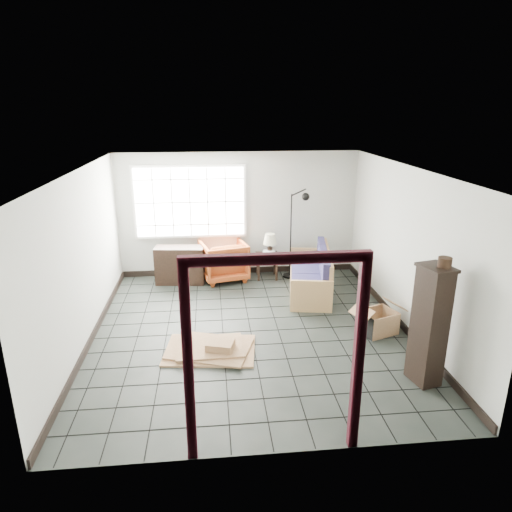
{
  "coord_description": "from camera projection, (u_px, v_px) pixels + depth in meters",
  "views": [
    {
      "loc": [
        -0.59,
        -6.61,
        3.48
      ],
      "look_at": [
        0.12,
        0.3,
        1.18
      ],
      "focal_mm": 32.0,
      "sensor_mm": 36.0,
      "label": 1
    }
  ],
  "objects": [
    {
      "name": "ground",
      "position": [
        251.0,
        331.0,
        7.39
      ],
      "size": [
        5.5,
        5.5,
        0.0
      ],
      "primitive_type": "plane",
      "color": "black",
      "rests_on": "ground"
    },
    {
      "name": "room_shell",
      "position": [
        250.0,
        231.0,
        6.89
      ],
      "size": [
        5.02,
        5.52,
        2.61
      ],
      "color": "#ABAFA8",
      "rests_on": "ground"
    },
    {
      "name": "window_panel",
      "position": [
        190.0,
        202.0,
        9.34
      ],
      "size": [
        2.32,
        0.08,
        1.52
      ],
      "color": "silver",
      "rests_on": "ground"
    },
    {
      "name": "doorway_trim",
      "position": [
        275.0,
        334.0,
        4.41
      ],
      "size": [
        1.8,
        0.08,
        2.2
      ],
      "color": "#350C15",
      "rests_on": "ground"
    },
    {
      "name": "futon_sofa",
      "position": [
        313.0,
        276.0,
        8.89
      ],
      "size": [
        1.07,
        2.06,
        0.87
      ],
      "rotation": [
        0.0,
        0.0,
        -0.17
      ],
      "color": "#996345",
      "rests_on": "ground"
    },
    {
      "name": "armchair",
      "position": [
        223.0,
        259.0,
        9.48
      ],
      "size": [
        1.05,
        1.01,
        0.91
      ],
      "primitive_type": "imported",
      "rotation": [
        0.0,
        0.0,
        3.38
      ],
      "color": "brown",
      "rests_on": "ground"
    },
    {
      "name": "side_table",
      "position": [
        267.0,
        259.0,
        9.58
      ],
      "size": [
        0.48,
        0.48,
        0.51
      ],
      "rotation": [
        0.0,
        0.0,
        -0.04
      ],
      "color": "black",
      "rests_on": "ground"
    },
    {
      "name": "table_lamp",
      "position": [
        270.0,
        240.0,
        9.49
      ],
      "size": [
        0.38,
        0.38,
        0.44
      ],
      "rotation": [
        0.0,
        0.0,
        -0.43
      ],
      "color": "black",
      "rests_on": "side_table"
    },
    {
      "name": "projector",
      "position": [
        269.0,
        253.0,
        9.51
      ],
      "size": [
        0.28,
        0.24,
        0.09
      ],
      "rotation": [
        0.0,
        0.0,
        -0.22
      ],
      "color": "silver",
      "rests_on": "side_table"
    },
    {
      "name": "floor_lamp",
      "position": [
        297.0,
        231.0,
        9.39
      ],
      "size": [
        0.5,
        0.38,
        1.9
      ],
      "rotation": [
        0.0,
        0.0,
        -0.09
      ],
      "color": "black",
      "rests_on": "ground"
    },
    {
      "name": "console_shelf",
      "position": [
        180.0,
        265.0,
        9.3
      ],
      "size": [
        1.02,
        0.49,
        0.77
      ],
      "rotation": [
        0.0,
        0.0,
        -0.11
      ],
      "color": "black",
      "rests_on": "ground"
    },
    {
      "name": "tall_shelf",
      "position": [
        429.0,
        325.0,
        5.82
      ],
      "size": [
        0.43,
        0.51,
        1.61
      ],
      "rotation": [
        0.0,
        0.0,
        0.24
      ],
      "color": "black",
      "rests_on": "ground"
    },
    {
      "name": "pot",
      "position": [
        445.0,
        262.0,
        5.51
      ],
      "size": [
        0.18,
        0.18,
        0.12
      ],
      "rotation": [
        0.0,
        0.0,
        0.07
      ],
      "color": "black",
      "rests_on": "tall_shelf"
    },
    {
      "name": "open_box",
      "position": [
        378.0,
        322.0,
        7.31
      ],
      "size": [
        0.97,
        0.7,
        0.5
      ],
      "rotation": [
        0.0,
        0.0,
        0.35
      ],
      "color": "brown",
      "rests_on": "ground"
    },
    {
      "name": "cardboard_pile",
      "position": [
        211.0,
        348.0,
        6.77
      ],
      "size": [
        1.42,
        1.17,
        0.19
      ],
      "rotation": [
        0.0,
        0.0,
        -0.18
      ],
      "color": "brown",
      "rests_on": "ground"
    }
  ]
}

